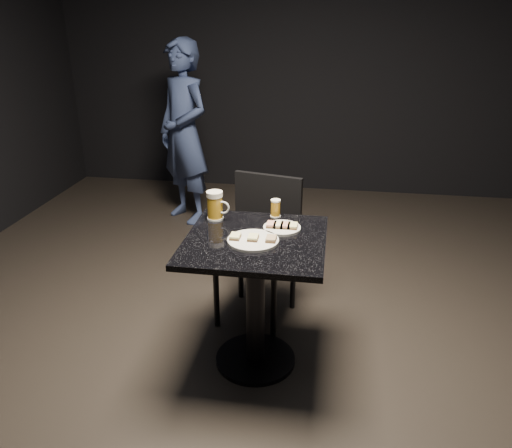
% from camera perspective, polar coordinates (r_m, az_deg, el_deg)
% --- Properties ---
extents(floor, '(6.00, 6.00, 0.00)m').
position_cam_1_polar(floor, '(2.89, -0.06, -15.30)').
color(floor, black).
rests_on(floor, ground).
extents(plate_large, '(0.25, 0.25, 0.01)m').
position_cam_1_polar(plate_large, '(2.45, -0.33, -1.90)').
color(plate_large, silver).
rests_on(plate_large, table).
extents(plate_small, '(0.20, 0.20, 0.01)m').
position_cam_1_polar(plate_small, '(2.59, 2.98, -0.46)').
color(plate_small, silver).
rests_on(plate_small, table).
extents(patron, '(0.70, 0.66, 1.60)m').
position_cam_1_polar(patron, '(4.51, -8.20, 10.19)').
color(patron, navy).
rests_on(patron, floor).
extents(table, '(0.70, 0.70, 0.75)m').
position_cam_1_polar(table, '(2.60, -0.07, -6.51)').
color(table, black).
rests_on(table, floor).
extents(beer_mug, '(0.13, 0.09, 0.16)m').
position_cam_1_polar(beer_mug, '(2.70, -4.68, 2.13)').
color(beer_mug, silver).
rests_on(beer_mug, table).
extents(beer_tumbler, '(0.06, 0.06, 0.10)m').
position_cam_1_polar(beer_tumbler, '(2.74, 2.25, 1.82)').
color(beer_tumbler, silver).
rests_on(beer_tumbler, table).
extents(chair, '(0.52, 0.52, 0.89)m').
position_cam_1_polar(chair, '(3.06, 0.51, -1.87)').
color(chair, black).
rests_on(chair, floor).
extents(canapes_on_plate_large, '(0.23, 0.07, 0.02)m').
position_cam_1_polar(canapes_on_plate_large, '(2.44, -0.34, -1.55)').
color(canapes_on_plate_large, '#4C3521').
rests_on(canapes_on_plate_large, plate_large).
extents(canapes_on_plate_small, '(0.16, 0.07, 0.02)m').
position_cam_1_polar(canapes_on_plate_small, '(2.59, 2.99, -0.13)').
color(canapes_on_plate_small, '#4C3521').
rests_on(canapes_on_plate_small, plate_small).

